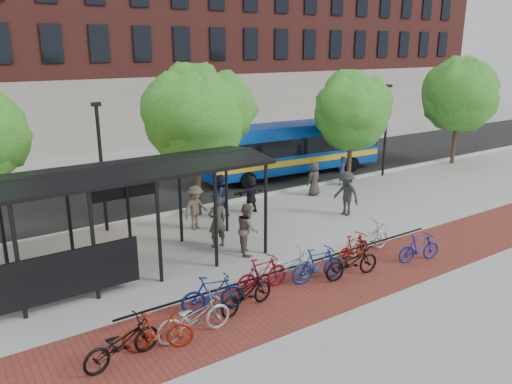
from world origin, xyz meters
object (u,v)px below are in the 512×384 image
bike_4 (246,293)px  pedestrian_7 (342,171)px  bike_0 (122,343)px  lamp_post_right (386,128)px  pedestrian_1 (217,221)px  bike_7 (318,264)px  pedestrian_9 (346,194)px  bike_10 (368,239)px  bike_11 (419,248)px  bike_6 (286,267)px  lamp_post_left (101,164)px  bus (292,146)px  pedestrian_6 (314,179)px  bike_9 (353,248)px  bus_shelter (105,186)px  pedestrian_3 (196,208)px  bike_5 (262,274)px  pedestrian_5 (251,194)px  tree_c (353,108)px  pedestrian_2 (220,196)px  tree_d (460,91)px  bike_3 (213,293)px  bike_1 (158,331)px  bike_2 (194,317)px  tree_b (197,113)px  pedestrian_8 (247,229)px  bike_8 (352,262)px

bike_4 → pedestrian_7: bearing=-65.2°
bike_0 → bike_4: (3.74, 0.44, -0.02)m
lamp_post_right → pedestrian_1: (-13.12, -3.96, -1.76)m
bike_7 → pedestrian_9: bearing=-42.2°
bike_0 → bike_10: 9.63m
bike_11 → pedestrian_9: bearing=-2.5°
bike_6 → lamp_post_left: bearing=36.7°
lamp_post_left → bike_4: lamp_post_left is taller
bus → lamp_post_left: bearing=-162.2°
pedestrian_6 → pedestrian_7: bearing=-178.4°
bus → bike_9: bearing=-114.1°
bus_shelter → pedestrian_3: bus_shelter is taller
bike_5 → pedestrian_5: size_ratio=1.08×
pedestrian_6 → tree_c: bearing=179.1°
bike_11 → lamp_post_left: bearing=54.3°
bike_5 → pedestrian_2: 7.03m
bus → pedestrian_3: bus is taller
tree_d → lamp_post_left: (-22.10, 0.25, -1.72)m
bike_3 → bike_11: 7.60m
pedestrian_1 → pedestrian_9: 6.46m
bike_9 → pedestrian_3: 6.60m
bike_1 → pedestrian_3: bearing=-12.7°
tree_d → bike_2: bearing=-159.3°
tree_c → tree_b: bearing=180.0°
lamp_post_right → pedestrian_6: lamp_post_right is taller
pedestrian_9 → pedestrian_8: bearing=-87.8°
lamp_post_left → bike_3: lamp_post_left is taller
bike_5 → bike_7: bearing=-104.5°
tree_d → lamp_post_right: bearing=177.6°
tree_c → pedestrian_3: (-10.02, -1.62, -3.14)m
tree_d → bike_0: tree_d is taller
bike_8 → bike_10: 2.18m
bike_9 → pedestrian_2: pedestrian_2 is taller
pedestrian_9 → tree_d: bearing=97.3°
bus_shelter → bike_8: bearing=-35.4°
bike_3 → bike_7: bike_7 is taller
bike_3 → pedestrian_8: bearing=-29.8°
bike_3 → pedestrian_8: (3.00, 2.89, 0.39)m
tree_b → bike_3: size_ratio=3.57×
bike_11 → tree_d: bearing=-45.8°
bus_shelter → bike_9: bearing=-26.6°
tree_b → bike_0: bearing=-127.3°
tree_b → bike_4: (-2.82, -8.18, -3.96)m
bike_2 → pedestrian_2: (5.16, 7.70, 0.41)m
bike_2 → bike_1: bearing=94.3°
bike_9 → pedestrian_6: pedestrian_6 is taller
lamp_post_right → bike_4: bearing=-150.2°
tree_c → bike_5: 13.61m
bike_0 → pedestrian_7: 17.33m
tree_b → bike_1: (-5.66, -8.63, -3.94)m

